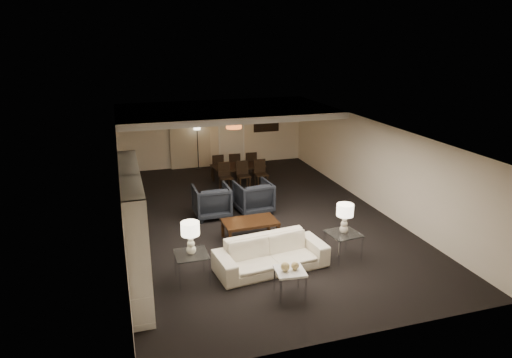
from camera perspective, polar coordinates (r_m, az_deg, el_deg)
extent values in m
plane|color=black|center=(12.66, 0.00, -4.75)|extent=(11.00, 11.00, 0.00)
cube|color=silver|center=(11.93, 0.00, 6.42)|extent=(7.00, 11.00, 0.02)
cube|color=beige|center=(17.41, -5.37, 5.72)|extent=(7.00, 0.02, 2.50)
cube|color=beige|center=(7.55, 12.64, -11.08)|extent=(7.00, 0.02, 2.50)
cube|color=beige|center=(11.74, -16.55, -0.83)|extent=(0.02, 11.00, 2.50)
cube|color=beige|center=(13.64, 14.20, 1.91)|extent=(0.02, 11.00, 2.50)
cube|color=silver|center=(15.28, -3.91, 8.48)|extent=(7.00, 4.00, 0.20)
cube|color=beige|center=(17.19, -8.26, 5.29)|extent=(1.50, 0.12, 2.40)
cube|color=silver|center=(17.57, -3.09, 5.22)|extent=(0.90, 0.05, 2.10)
cube|color=#142D38|center=(17.85, 1.29, 7.07)|extent=(0.95, 0.04, 0.65)
cylinder|color=#D8591E|center=(15.43, -2.78, 6.78)|extent=(0.52, 0.52, 0.24)
imported|color=beige|center=(9.86, 1.91, -9.36)|extent=(2.49, 1.20, 0.70)
imported|color=black|center=(12.60, -5.57, -2.77)|extent=(0.96, 0.99, 0.89)
imported|color=black|center=(12.87, -0.34, -2.23)|extent=(1.04, 1.06, 0.89)
sphere|color=#D7BA72|center=(8.78, 3.67, -10.88)|extent=(0.18, 0.18, 0.18)
sphere|color=tan|center=(8.85, 4.90, -10.75)|extent=(0.15, 0.15, 0.15)
imported|color=black|center=(10.11, -14.98, -4.83)|extent=(1.09, 0.14, 0.62)
imported|color=#242F9E|center=(8.25, -14.54, -9.40)|extent=(0.18, 0.18, 0.18)
imported|color=gold|center=(8.43, -14.96, -5.15)|extent=(0.16, 0.16, 0.17)
cube|color=black|center=(11.27, -14.64, -5.15)|extent=(0.14, 0.14, 1.14)
imported|color=black|center=(15.45, -2.19, 0.62)|extent=(1.79, 1.11, 0.60)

